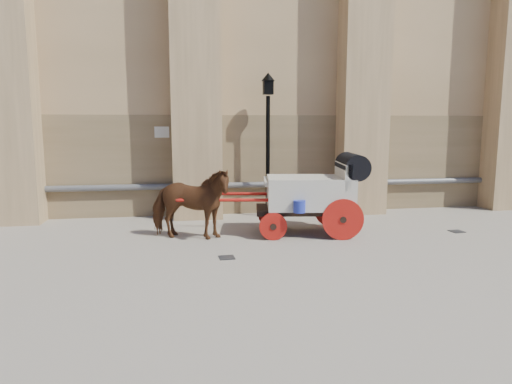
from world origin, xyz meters
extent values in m
plane|color=gray|center=(0.00, 0.00, 0.00)|extent=(90.00, 90.00, 0.00)
cube|color=#856E4E|center=(2.00, 4.15, 1.50)|extent=(44.00, 0.35, 3.00)
cylinder|color=#59595B|center=(2.00, 3.88, 0.90)|extent=(42.00, 0.18, 0.18)
cube|color=beige|center=(-2.00, 3.97, 2.50)|extent=(0.42, 0.04, 0.32)
imported|color=brown|center=(-1.27, 1.04, 0.86)|extent=(2.21, 1.49, 1.71)
cube|color=black|center=(1.59, 1.17, 0.61)|extent=(2.56, 1.44, 0.13)
cube|color=beige|center=(1.70, 1.15, 1.05)|extent=(2.27, 1.67, 0.77)
cube|color=beige|center=(2.51, 1.03, 1.49)|extent=(0.36, 1.39, 0.61)
cube|color=beige|center=(0.77, 1.29, 1.32)|extent=(0.56, 1.25, 0.11)
cylinder|color=black|center=(2.73, 1.00, 1.71)|extent=(0.81, 1.45, 0.62)
cylinder|color=#B51710|center=(2.30, 0.37, 0.50)|extent=(0.99, 0.21, 0.99)
cylinder|color=#B51710|center=(2.50, 1.72, 0.50)|extent=(0.99, 0.21, 0.99)
cylinder|color=#B51710|center=(0.67, 0.61, 0.33)|extent=(0.66, 0.16, 0.66)
cylinder|color=#B51710|center=(0.87, 1.96, 0.33)|extent=(0.66, 0.16, 0.66)
cylinder|color=#B51710|center=(-0.28, 0.94, 0.94)|extent=(2.63, 0.46, 0.08)
cylinder|color=#B51710|center=(-0.14, 1.92, 0.94)|extent=(2.63, 0.46, 0.08)
cylinder|color=#2434AD|center=(1.26, 0.44, 0.83)|extent=(0.29, 0.29, 0.29)
cylinder|color=black|center=(1.05, 3.41, 1.77)|extent=(0.12, 0.12, 3.53)
cone|color=black|center=(1.05, 3.41, 0.18)|extent=(0.35, 0.35, 0.35)
cube|color=black|center=(1.05, 3.41, 3.78)|extent=(0.27, 0.27, 0.41)
cone|color=black|center=(1.05, 3.41, 4.07)|extent=(0.39, 0.39, 0.24)
cube|color=black|center=(-0.56, -0.67, 0.01)|extent=(0.34, 0.34, 0.01)
cube|color=black|center=(5.49, 0.72, 0.01)|extent=(0.35, 0.35, 0.01)
camera|label=1|loc=(-1.38, -9.74, 2.72)|focal=32.00mm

